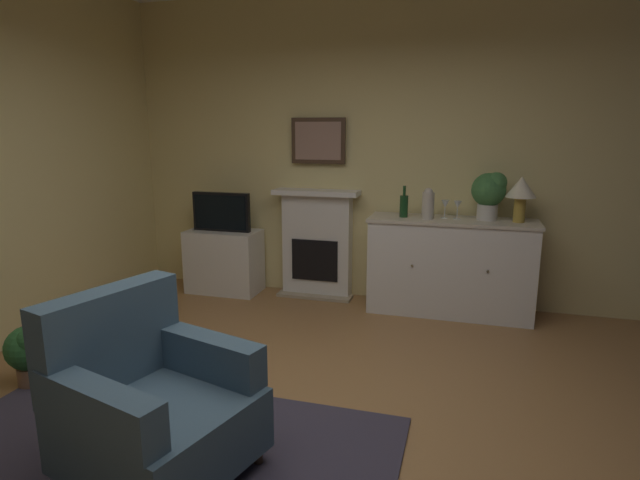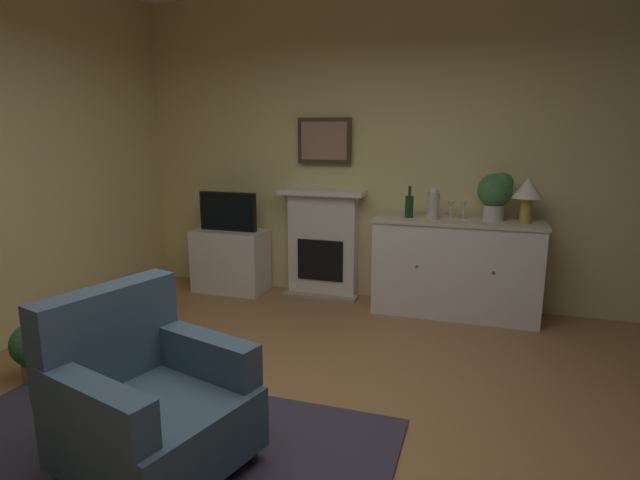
% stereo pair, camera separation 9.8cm
% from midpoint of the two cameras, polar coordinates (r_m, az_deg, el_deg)
% --- Properties ---
extents(ground_plane, '(5.25, 5.32, 0.10)m').
position_cam_midpoint_polar(ground_plane, '(3.12, -4.05, -21.93)').
color(ground_plane, '#9E7042').
rests_on(ground_plane, ground).
extents(wall_rear, '(5.25, 0.06, 2.99)m').
position_cam_midpoint_polar(wall_rear, '(5.13, 6.05, 9.88)').
color(wall_rear, '#EAD68C').
rests_on(wall_rear, ground_plane).
extents(area_rug, '(2.54, 1.55, 0.02)m').
position_cam_midpoint_polar(area_rug, '(3.06, -19.47, -22.05)').
color(area_rug, '#383342').
rests_on(area_rug, ground_plane).
extents(fireplace_unit, '(0.87, 0.30, 1.10)m').
position_cam_midpoint_polar(fireplace_unit, '(5.27, -0.86, -0.37)').
color(fireplace_unit, white).
rests_on(fireplace_unit, ground_plane).
extents(framed_picture, '(0.55, 0.04, 0.45)m').
position_cam_midpoint_polar(framed_picture, '(5.19, -0.75, 10.93)').
color(framed_picture, '#473323').
extents(sideboard_cabinet, '(1.51, 0.49, 0.90)m').
position_cam_midpoint_polar(sideboard_cabinet, '(4.90, 13.65, -2.88)').
color(sideboard_cabinet, white).
rests_on(sideboard_cabinet, ground_plane).
extents(table_lamp, '(0.26, 0.26, 0.40)m').
position_cam_midpoint_polar(table_lamp, '(4.78, 20.84, 5.16)').
color(table_lamp, '#B79338').
rests_on(table_lamp, sideboard_cabinet).
extents(wine_bottle, '(0.08, 0.08, 0.29)m').
position_cam_midpoint_polar(wine_bottle, '(4.81, 8.70, 3.80)').
color(wine_bottle, '#193F1E').
rests_on(wine_bottle, sideboard_cabinet).
extents(wine_glass_left, '(0.07, 0.07, 0.16)m').
position_cam_midpoint_polar(wine_glass_left, '(4.83, 13.14, 3.81)').
color(wine_glass_left, silver).
rests_on(wine_glass_left, sideboard_cabinet).
extents(wine_glass_center, '(0.07, 0.07, 0.16)m').
position_cam_midpoint_polar(wine_glass_center, '(4.81, 14.44, 3.71)').
color(wine_glass_center, silver).
rests_on(wine_glass_center, sideboard_cabinet).
extents(vase_decorative, '(0.11, 0.11, 0.28)m').
position_cam_midpoint_polar(vase_decorative, '(4.75, 11.31, 3.98)').
color(vase_decorative, beige).
rests_on(vase_decorative, sideboard_cabinet).
extents(tv_cabinet, '(0.75, 0.42, 0.66)m').
position_cam_midpoint_polar(tv_cabinet, '(5.54, -11.06, -2.31)').
color(tv_cabinet, white).
rests_on(tv_cabinet, ground_plane).
extents(tv_set, '(0.62, 0.07, 0.40)m').
position_cam_midpoint_polar(tv_set, '(5.41, -11.40, 3.07)').
color(tv_set, black).
rests_on(tv_set, tv_cabinet).
extents(potted_plant_fern, '(0.30, 0.30, 0.43)m').
position_cam_midpoint_polar(potted_plant_fern, '(4.02, -30.15, -10.52)').
color(potted_plant_fern, '#936B4C').
rests_on(potted_plant_fern, ground_plane).
extents(potted_plant_small, '(0.30, 0.30, 0.43)m').
position_cam_midpoint_polar(potted_plant_small, '(4.81, 17.74, 5.15)').
color(potted_plant_small, beige).
rests_on(potted_plant_small, sideboard_cabinet).
extents(armchair, '(0.98, 0.95, 0.92)m').
position_cam_midpoint_polar(armchair, '(2.79, -19.32, -16.71)').
color(armchair, '#3F596B').
rests_on(armchair, ground_plane).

